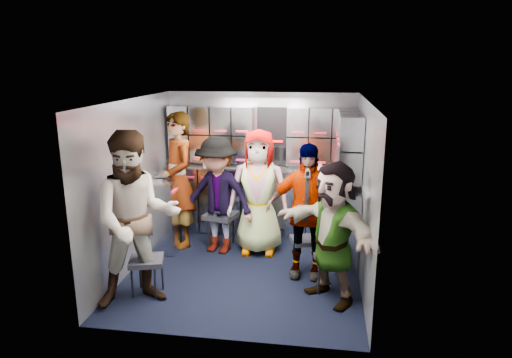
# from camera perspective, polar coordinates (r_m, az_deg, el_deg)

# --- Properties ---
(floor) EXTENTS (3.00, 3.00, 0.00)m
(floor) POSITION_cam_1_polar(r_m,az_deg,el_deg) (5.84, -1.40, -11.22)
(floor) COLOR black
(floor) RESTS_ON ground
(wall_back) EXTENTS (2.80, 0.04, 2.10)m
(wall_back) POSITION_cam_1_polar(r_m,az_deg,el_deg) (6.91, 0.66, 2.09)
(wall_back) COLOR gray
(wall_back) RESTS_ON ground
(wall_left) EXTENTS (0.04, 3.00, 2.10)m
(wall_left) POSITION_cam_1_polar(r_m,az_deg,el_deg) (5.86, -15.07, -0.67)
(wall_left) COLOR gray
(wall_left) RESTS_ON ground
(wall_right) EXTENTS (0.04, 3.00, 2.10)m
(wall_right) POSITION_cam_1_polar(r_m,az_deg,el_deg) (5.41, 13.30, -1.81)
(wall_right) COLOR gray
(wall_right) RESTS_ON ground
(ceiling) EXTENTS (2.80, 3.00, 0.02)m
(ceiling) POSITION_cam_1_polar(r_m,az_deg,el_deg) (5.28, -1.54, 9.78)
(ceiling) COLOR silver
(ceiling) RESTS_ON wall_back
(cart_bank_back) EXTENTS (2.68, 0.38, 0.99)m
(cart_bank_back) POSITION_cam_1_polar(r_m,az_deg,el_deg) (6.85, 0.40, -2.82)
(cart_bank_back) COLOR #9EA2AE
(cart_bank_back) RESTS_ON ground
(cart_bank_left) EXTENTS (0.38, 0.76, 0.99)m
(cart_bank_left) POSITION_cam_1_polar(r_m,az_deg,el_deg) (6.45, -11.08, -4.22)
(cart_bank_left) COLOR #9EA2AE
(cart_bank_left) RESTS_ON ground
(counter) EXTENTS (2.68, 0.42, 0.03)m
(counter) POSITION_cam_1_polar(r_m,az_deg,el_deg) (6.71, 0.41, 1.42)
(counter) COLOR #B4B7BC
(counter) RESTS_ON cart_bank_back
(locker_bank_back) EXTENTS (2.68, 0.28, 0.82)m
(locker_bank_back) POSITION_cam_1_polar(r_m,az_deg,el_deg) (6.68, 0.49, 5.51)
(locker_bank_back) COLOR #9EA2AE
(locker_bank_back) RESTS_ON wall_back
(locker_bank_right) EXTENTS (0.28, 1.00, 0.82)m
(locker_bank_right) POSITION_cam_1_polar(r_m,az_deg,el_deg) (5.99, 11.58, 4.16)
(locker_bank_right) COLOR #9EA2AE
(locker_bank_right) RESTS_ON wall_right
(right_cabinet) EXTENTS (0.28, 1.20, 1.00)m
(right_cabinet) POSITION_cam_1_polar(r_m,az_deg,el_deg) (6.14, 11.16, -5.13)
(right_cabinet) COLOR #9EA2AE
(right_cabinet) RESTS_ON ground
(coffee_niche) EXTENTS (0.46, 0.16, 0.84)m
(coffee_niche) POSITION_cam_1_polar(r_m,az_deg,el_deg) (6.72, 2.09, 5.38)
(coffee_niche) COLOR black
(coffee_niche) RESTS_ON wall_back
(red_latch_strip) EXTENTS (2.60, 0.02, 0.03)m
(red_latch_strip) POSITION_cam_1_polar(r_m,az_deg,el_deg) (6.55, 0.17, -0.12)
(red_latch_strip) COLOR #AA192A
(red_latch_strip) RESTS_ON cart_bank_back
(jump_seat_near_left) EXTENTS (0.44, 0.43, 0.43)m
(jump_seat_near_left) POSITION_cam_1_polar(r_m,az_deg,el_deg) (5.26, -13.53, -10.11)
(jump_seat_near_left) COLOR black
(jump_seat_near_left) RESTS_ON ground
(jump_seat_mid_left) EXTENTS (0.49, 0.47, 0.48)m
(jump_seat_mid_left) POSITION_cam_1_polar(r_m,az_deg,el_deg) (6.39, -4.41, -4.78)
(jump_seat_mid_left) COLOR black
(jump_seat_mid_left) RESTS_ON ground
(jump_seat_center) EXTENTS (0.38, 0.36, 0.43)m
(jump_seat_center) POSITION_cam_1_polar(r_m,az_deg,el_deg) (6.39, 0.55, -5.17)
(jump_seat_center) COLOR black
(jump_seat_center) RESTS_ON ground
(jump_seat_mid_right) EXTENTS (0.42, 0.41, 0.40)m
(jump_seat_mid_right) POSITION_cam_1_polar(r_m,az_deg,el_deg) (5.76, 6.21, -7.82)
(jump_seat_mid_right) COLOR black
(jump_seat_mid_right) RESTS_ON ground
(jump_seat_near_right) EXTENTS (0.40, 0.39, 0.41)m
(jump_seat_near_right) POSITION_cam_1_polar(r_m,az_deg,el_deg) (5.26, 9.35, -10.14)
(jump_seat_near_right) COLOR black
(jump_seat_near_right) RESTS_ON ground
(attendant_standing) EXTENTS (0.78, 0.82, 1.88)m
(attendant_standing) POSITION_cam_1_polar(r_m,az_deg,el_deg) (6.39, -9.71, -0.13)
(attendant_standing) COLOR black
(attendant_standing) RESTS_ON ground
(attendant_arc_a) EXTENTS (1.14, 1.05, 1.88)m
(attendant_arc_a) POSITION_cam_1_polar(r_m,az_deg,el_deg) (4.90, -14.69, -4.98)
(attendant_arc_a) COLOR black
(attendant_arc_a) RESTS_ON ground
(attendant_arc_b) EXTENTS (1.13, 0.82, 1.58)m
(attendant_arc_b) POSITION_cam_1_polar(r_m,az_deg,el_deg) (6.12, -4.85, -2.10)
(attendant_arc_b) COLOR black
(attendant_arc_b) RESTS_ON ground
(attendant_arc_c) EXTENTS (0.84, 0.56, 1.69)m
(attendant_arc_c) POSITION_cam_1_polar(r_m,az_deg,el_deg) (6.08, 0.33, -1.66)
(attendant_arc_c) COLOR black
(attendant_arc_c) RESTS_ON ground
(attendant_arc_d) EXTENTS (0.98, 0.45, 1.63)m
(attendant_arc_d) POSITION_cam_1_polar(r_m,az_deg,el_deg) (5.43, 6.26, -4.02)
(attendant_arc_d) COLOR black
(attendant_arc_d) RESTS_ON ground
(attendant_arc_e) EXTENTS (1.32, 1.35, 1.55)m
(attendant_arc_e) POSITION_cam_1_polar(r_m,az_deg,el_deg) (4.93, 9.57, -6.62)
(attendant_arc_e) COLOR black
(attendant_arc_e) RESTS_ON ground
(bottle_left) EXTENTS (0.07, 0.07, 0.27)m
(bottle_left) POSITION_cam_1_polar(r_m,az_deg,el_deg) (6.74, -4.90, 2.72)
(bottle_left) COLOR white
(bottle_left) RESTS_ON counter
(bottle_mid) EXTENTS (0.06, 0.06, 0.28)m
(bottle_mid) POSITION_cam_1_polar(r_m,az_deg,el_deg) (6.64, -0.29, 2.63)
(bottle_mid) COLOR white
(bottle_mid) RESTS_ON counter
(bottle_right) EXTENTS (0.06, 0.06, 0.22)m
(bottle_right) POSITION_cam_1_polar(r_m,az_deg,el_deg) (6.57, 6.93, 2.17)
(bottle_right) COLOR white
(bottle_right) RESTS_ON counter
(cup_left) EXTENTS (0.09, 0.09, 0.10)m
(cup_left) POSITION_cam_1_polar(r_m,az_deg,el_deg) (6.79, -6.27, 2.06)
(cup_left) COLOR tan
(cup_left) RESTS_ON counter
(cup_right) EXTENTS (0.09, 0.09, 0.10)m
(cup_right) POSITION_cam_1_polar(r_m,az_deg,el_deg) (6.58, 7.92, 1.59)
(cup_right) COLOR tan
(cup_right) RESTS_ON counter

